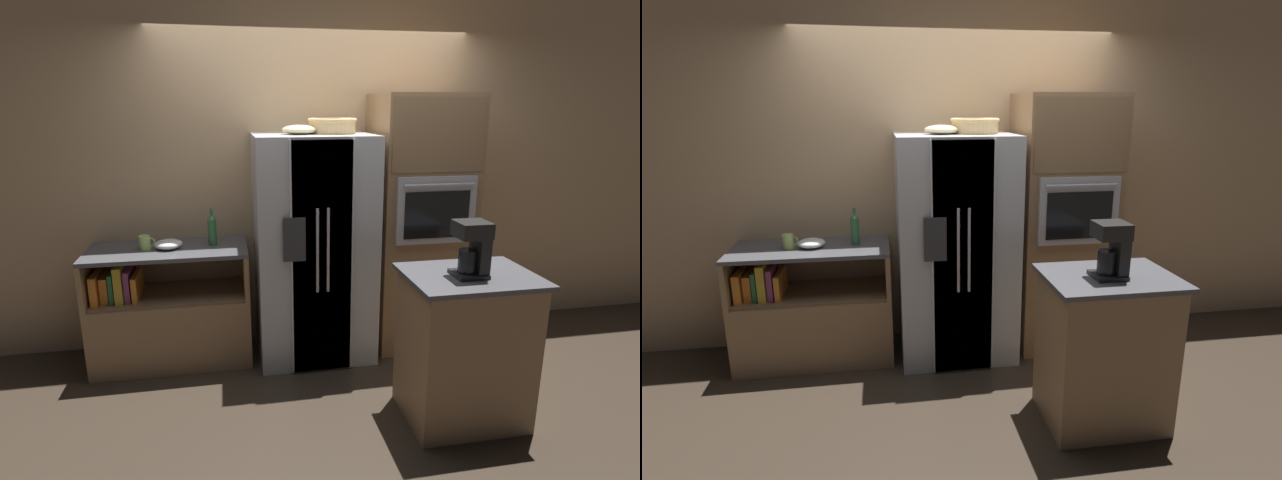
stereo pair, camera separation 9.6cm
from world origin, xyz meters
TOP-DOWN VIEW (x-y plane):
  - ground_plane at (0.00, 0.00)m, footprint 20.00×20.00m
  - wall_back at (0.00, 0.41)m, footprint 12.00×0.06m
  - counter_left at (-1.18, 0.09)m, footprint 1.17×0.58m
  - refrigerator at (-0.07, 0.02)m, footprint 0.88×0.75m
  - wall_oven at (0.80, 0.07)m, footprint 0.75×0.68m
  - island_counter at (0.69, -1.03)m, footprint 0.77×0.60m
  - wicker_basket at (0.08, 0.06)m, footprint 0.36×0.36m
  - fruit_bowl at (-0.17, 0.02)m, footprint 0.25×0.25m
  - bottle_tall at (-0.83, 0.13)m, footprint 0.06×0.06m
  - mug at (-1.32, 0.09)m, footprint 0.11×0.08m
  - mixing_bowl at (-1.15, 0.09)m, footprint 0.20×0.20m
  - coffee_maker at (0.69, -1.06)m, footprint 0.19×0.18m

SIDE VIEW (x-z plane):
  - ground_plane at x=0.00m, z-range 0.00..0.00m
  - counter_left at x=-1.18m, z-range -0.12..0.79m
  - island_counter at x=0.69m, z-range 0.00..0.96m
  - refrigerator at x=-0.07m, z-range 0.00..1.73m
  - mixing_bowl at x=-1.15m, z-range 0.90..0.97m
  - mug at x=-1.32m, z-range 0.90..1.01m
  - wall_oven at x=0.80m, z-range 0.00..2.03m
  - bottle_tall at x=-0.83m, z-range 0.88..1.17m
  - coffee_maker at x=0.69m, z-range 0.97..1.30m
  - wall_back at x=0.00m, z-range 0.00..2.80m
  - fruit_bowl at x=-0.17m, z-range 1.73..1.80m
  - wicker_basket at x=0.08m, z-range 1.73..1.85m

